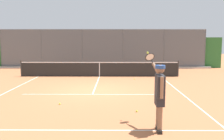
{
  "coord_description": "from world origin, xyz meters",
  "views": [
    {
      "loc": [
        -0.97,
        11.86,
        2.48
      ],
      "look_at": [
        -0.88,
        0.34,
        1.05
      ],
      "focal_mm": 40.17,
      "sensor_mm": 36.0,
      "label": 1
    }
  ],
  "objects_px": {
    "tennis_player": "(159,92)",
    "tennis_ball_by_sideline": "(137,111)",
    "tennis_ball_mid_court": "(60,104)",
    "tennis_ball_near_baseline": "(134,79)"
  },
  "relations": [
    {
      "from": "tennis_ball_near_baseline",
      "to": "tennis_ball_by_sideline",
      "type": "height_order",
      "value": "same"
    },
    {
      "from": "tennis_ball_near_baseline",
      "to": "tennis_ball_by_sideline",
      "type": "distance_m",
      "value": 6.91
    },
    {
      "from": "tennis_player",
      "to": "tennis_ball_mid_court",
      "type": "distance_m",
      "value": 4.38
    },
    {
      "from": "tennis_player",
      "to": "tennis_ball_near_baseline",
      "type": "distance_m",
      "value": 8.7
    },
    {
      "from": "tennis_ball_by_sideline",
      "to": "tennis_player",
      "type": "bearing_deg",
      "value": 104.07
    },
    {
      "from": "tennis_ball_mid_court",
      "to": "tennis_ball_near_baseline",
      "type": "bearing_deg",
      "value": -119.18
    },
    {
      "from": "tennis_ball_near_baseline",
      "to": "tennis_ball_mid_court",
      "type": "relative_size",
      "value": 1.0
    },
    {
      "from": "tennis_ball_near_baseline",
      "to": "tennis_ball_mid_court",
      "type": "bearing_deg",
      "value": 60.82
    },
    {
      "from": "tennis_ball_near_baseline",
      "to": "tennis_ball_by_sideline",
      "type": "bearing_deg",
      "value": 86.1
    },
    {
      "from": "tennis_player",
      "to": "tennis_ball_by_sideline",
      "type": "relative_size",
      "value": 31.8
    }
  ]
}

